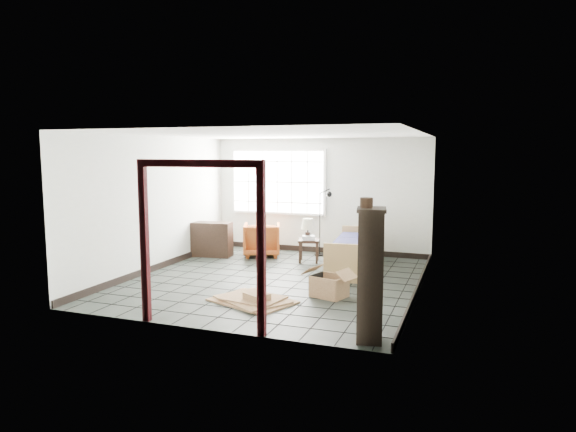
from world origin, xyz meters
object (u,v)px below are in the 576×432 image
at_px(armchair, 262,238).
at_px(tall_shelf, 370,274).
at_px(futon_sofa, 359,251).
at_px(side_table, 309,243).

relative_size(armchair, tall_shelf, 0.49).
distance_m(armchair, tall_shelf, 5.40).
relative_size(futon_sofa, armchair, 2.95).
height_order(futon_sofa, armchair, futon_sofa).
xyz_separation_m(futon_sofa, tall_shelf, (0.92, -3.76, 0.46)).
bearing_deg(futon_sofa, side_table, 159.49).
bearing_deg(tall_shelf, side_table, 106.44).
bearing_deg(side_table, tall_shelf, -63.15).
xyz_separation_m(side_table, tall_shelf, (2.06, -4.06, 0.44)).
bearing_deg(armchair, tall_shelf, 106.05).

